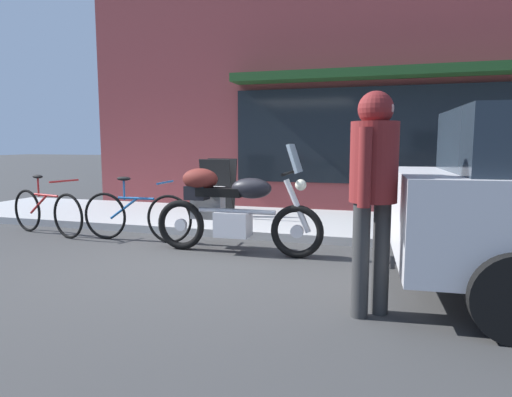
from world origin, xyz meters
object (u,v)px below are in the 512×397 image
at_px(sandwich_board_sign, 219,188).
at_px(parked_bicycle, 136,215).
at_px(touring_motorcycle, 228,206).
at_px(pedestrian_walking, 374,176).
at_px(second_bicycle_by_cafe, 47,211).

bearing_deg(sandwich_board_sign, parked_bicycle, -110.14).
distance_m(touring_motorcycle, pedestrian_walking, 2.59).
height_order(touring_motorcycle, parked_bicycle, touring_motorcycle).
xyz_separation_m(touring_motorcycle, second_bicycle_by_cafe, (-3.09, 0.25, -0.24)).
distance_m(parked_bicycle, sandwich_board_sign, 1.82).
distance_m(touring_motorcycle, parked_bicycle, 1.55).
bearing_deg(pedestrian_walking, touring_motorcycle, 137.72).
bearing_deg(parked_bicycle, second_bicycle_by_cafe, 179.89).
height_order(sandwich_board_sign, second_bicycle_by_cafe, sandwich_board_sign).
xyz_separation_m(touring_motorcycle, sandwich_board_sign, (-0.89, 1.94, 0.02)).
height_order(pedestrian_walking, second_bicycle_by_cafe, pedestrian_walking).
distance_m(pedestrian_walking, second_bicycle_by_cafe, 5.39).
relative_size(touring_motorcycle, sandwich_board_sign, 2.21).
distance_m(sandwich_board_sign, second_bicycle_by_cafe, 2.78).
xyz_separation_m(parked_bicycle, second_bicycle_by_cafe, (-1.57, 0.00, -0.01)).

